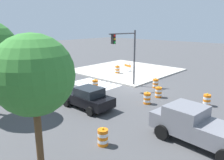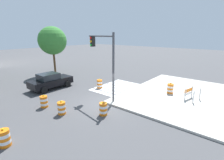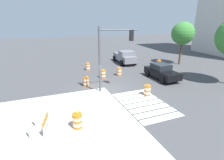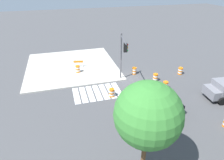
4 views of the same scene
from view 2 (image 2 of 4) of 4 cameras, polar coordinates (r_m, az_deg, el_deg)
The scene contains 13 objects.
ground_plane at distance 13.76m, azimuth -3.10°, elevation -7.97°, with size 120.00×120.00×0.00m, color #474749.
sidewalk_corner at distance 16.43m, azimuth 28.11°, elevation -5.59°, with size 12.00×12.00×0.15m, color #BCB7AD.
crosswalk_stripes at distance 17.70m, azimuth 1.27°, elevation -2.43°, with size 5.10×3.20×0.02m.
sports_car at distance 18.25m, azimuth -20.58°, elevation -0.27°, with size 4.30×2.14×1.63m.
traffic_barrel_near_corner at distance 17.31m, azimuth -4.34°, elevation -1.37°, with size 0.56×0.56×1.02m.
traffic_barrel_crosswalk_end at distance 13.90m, azimuth -22.55°, elevation -6.95°, with size 0.56×0.56×1.02m.
traffic_barrel_median_near at distance 10.34m, azimuth -33.36°, elevation -16.50°, with size 0.56×0.56×1.02m.
traffic_barrel_median_far at distance 12.34m, azimuth -17.10°, elevation -9.28°, with size 0.56×0.56×1.02m.
traffic_barrel_far_curb at distance 11.70m, azimuth -3.04°, elevation -9.98°, with size 0.56×0.56×1.02m.
traffic_barrel_on_sidewalk at distance 16.28m, azimuth 19.58°, elevation -2.82°, with size 0.56×0.56×1.02m.
construction_barricade at distance 15.46m, azimuth 25.59°, elevation -3.99°, with size 1.38×1.04×1.00m.
traffic_light_pole at distance 13.62m, azimuth -2.79°, elevation 8.90°, with size 0.74×3.26×5.50m.
street_tree_streetside_near at distance 24.07m, azimuth -19.99°, elevation 12.69°, with size 3.74×3.74×6.53m.
Camera 2 is at (-9.30, -8.51, 5.52)m, focal length 26.31 mm.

